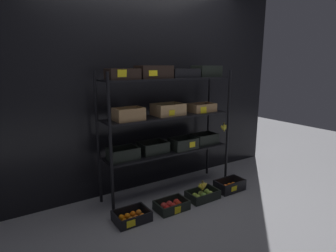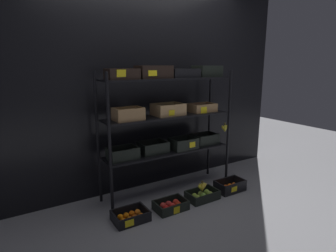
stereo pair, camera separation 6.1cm
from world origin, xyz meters
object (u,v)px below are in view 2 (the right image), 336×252
(banana_bunch_loose, at_px, (202,187))
(crate_ground_tangerine, at_px, (131,217))
(crate_ground_apple_green, at_px, (202,196))
(crate_ground_apple_red, at_px, (171,206))
(display_rack, at_px, (168,114))
(crate_ground_right_tangerine, at_px, (230,187))

(banana_bunch_loose, bearing_deg, crate_ground_tangerine, 178.65)
(crate_ground_apple_green, height_order, banana_bunch_loose, banana_bunch_loose)
(crate_ground_tangerine, bearing_deg, banana_bunch_loose, -1.35)
(crate_ground_apple_red, bearing_deg, display_rack, 61.51)
(crate_ground_tangerine, distance_m, banana_bunch_loose, 0.90)
(crate_ground_tangerine, xyz_separation_m, crate_ground_right_tangerine, (1.33, -0.02, 0.01))
(crate_ground_apple_red, bearing_deg, crate_ground_apple_green, 1.06)
(crate_ground_apple_red, height_order, banana_bunch_loose, banana_bunch_loose)
(crate_ground_tangerine, height_order, banana_bunch_loose, banana_bunch_loose)
(crate_ground_right_tangerine, bearing_deg, crate_ground_tangerine, 178.92)
(crate_ground_right_tangerine, height_order, banana_bunch_loose, banana_bunch_loose)
(display_rack, xyz_separation_m, banana_bunch_loose, (0.22, -0.38, -0.81))
(crate_ground_apple_red, xyz_separation_m, crate_ground_apple_green, (0.44, 0.01, 0.00))
(display_rack, height_order, crate_ground_tangerine, display_rack)
(crate_ground_tangerine, distance_m, crate_ground_apple_green, 0.90)
(display_rack, relative_size, banana_bunch_loose, 11.77)
(crate_ground_right_tangerine, bearing_deg, crate_ground_apple_red, -179.73)
(display_rack, relative_size, crate_ground_apple_green, 4.64)
(display_rack, bearing_deg, banana_bunch_loose, -60.12)
(crate_ground_tangerine, xyz_separation_m, banana_bunch_loose, (0.89, -0.02, 0.12))
(display_rack, bearing_deg, crate_ground_apple_green, -59.22)
(crate_ground_apple_red, bearing_deg, crate_ground_tangerine, 176.38)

